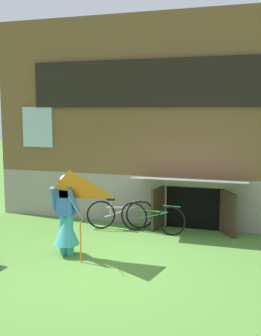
# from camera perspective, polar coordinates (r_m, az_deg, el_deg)

# --- Properties ---
(ground_plane) EXTENTS (60.00, 60.00, 0.00)m
(ground_plane) POSITION_cam_1_polar(r_m,az_deg,el_deg) (8.30, -4.06, -12.96)
(ground_plane) COLOR #4C7F33
(log_house) EXTENTS (8.41, 6.19, 5.36)m
(log_house) POSITION_cam_1_polar(r_m,az_deg,el_deg) (13.06, 4.89, 6.66)
(log_house) COLOR gray
(log_house) RESTS_ON ground_plane
(person) EXTENTS (0.61, 0.53, 1.67)m
(person) POSITION_cam_1_polar(r_m,az_deg,el_deg) (8.64, -8.81, -7.26)
(person) COLOR teal
(person) RESTS_ON ground_plane
(kite) EXTENTS (1.06, 1.04, 1.76)m
(kite) POSITION_cam_1_polar(r_m,az_deg,el_deg) (7.82, -8.38, -3.64)
(kite) COLOR orange
(kite) RESTS_ON ground_plane
(bicycle_green) EXTENTS (1.69, 0.28, 0.77)m
(bicycle_green) POSITION_cam_1_polar(r_m,az_deg,el_deg) (10.15, 2.99, -6.83)
(bicycle_green) COLOR black
(bicycle_green) RESTS_ON ground_plane
(bicycle_silver) EXTENTS (1.63, 0.61, 0.78)m
(bicycle_silver) POSITION_cam_1_polar(r_m,az_deg,el_deg) (10.50, -1.38, -6.31)
(bicycle_silver) COLOR black
(bicycle_silver) RESTS_ON ground_plane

